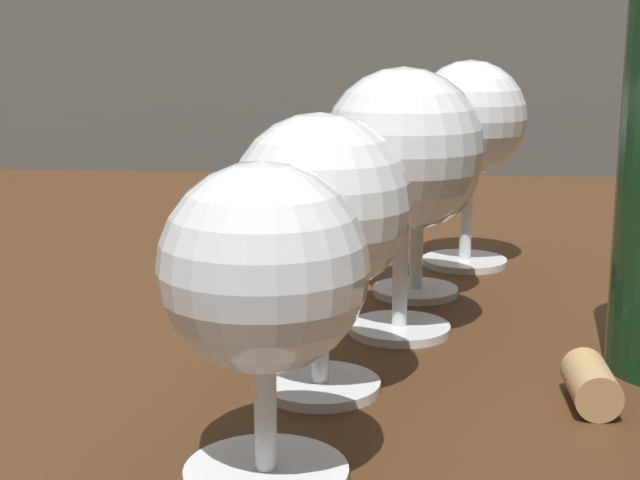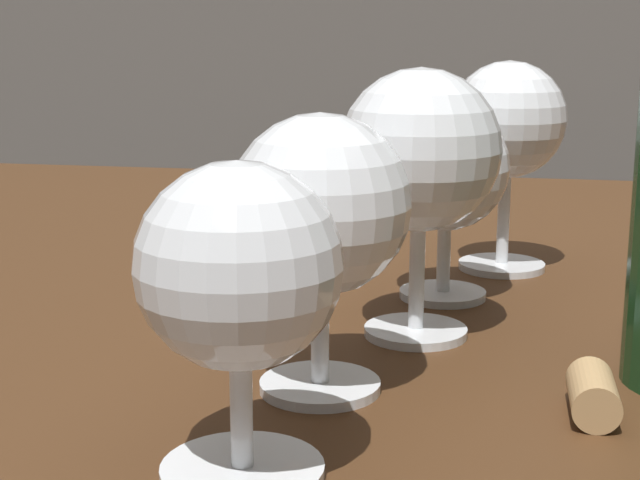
{
  "view_description": "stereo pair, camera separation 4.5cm",
  "coord_description": "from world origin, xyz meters",
  "px_view_note": "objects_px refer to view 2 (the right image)",
  "views": [
    {
      "loc": [
        0.08,
        -0.7,
        0.94
      ],
      "look_at": [
        0.04,
        -0.26,
        0.85
      ],
      "focal_mm": 53.14,
      "sensor_mm": 36.0,
      "label": 1
    },
    {
      "loc": [
        0.12,
        -0.69,
        0.94
      ],
      "look_at": [
        0.04,
        -0.26,
        0.85
      ],
      "focal_mm": 53.14,
      "sensor_mm": 36.0,
      "label": 2
    }
  ],
  "objects_px": {
    "wine_glass_white": "(446,172)",
    "cork": "(593,394)",
    "wine_glass_amber": "(239,276)",
    "wine_glass_merlot": "(320,209)",
    "wine_glass_rose": "(420,155)",
    "wine_glass_port": "(507,125)"
  },
  "relations": [
    {
      "from": "wine_glass_white",
      "to": "cork",
      "type": "distance_m",
      "value": 0.22
    },
    {
      "from": "wine_glass_amber",
      "to": "cork",
      "type": "distance_m",
      "value": 0.18
    },
    {
      "from": "wine_glass_amber",
      "to": "wine_glass_white",
      "type": "height_order",
      "value": "same"
    },
    {
      "from": "wine_glass_merlot",
      "to": "wine_glass_white",
      "type": "xyz_separation_m",
      "value": [
        0.05,
        0.18,
        -0.01
      ]
    },
    {
      "from": "cork",
      "to": "wine_glass_amber",
      "type": "bearing_deg",
      "value": -148.26
    },
    {
      "from": "wine_glass_rose",
      "to": "wine_glass_merlot",
      "type": "bearing_deg",
      "value": -112.06
    },
    {
      "from": "wine_glass_merlot",
      "to": "wine_glass_white",
      "type": "relative_size",
      "value": 1.07
    },
    {
      "from": "wine_glass_merlot",
      "to": "cork",
      "type": "distance_m",
      "value": 0.15
    },
    {
      "from": "wine_glass_amber",
      "to": "wine_glass_port",
      "type": "xyz_separation_m",
      "value": [
        0.1,
        0.36,
        0.02
      ]
    },
    {
      "from": "wine_glass_amber",
      "to": "wine_glass_port",
      "type": "bearing_deg",
      "value": 74.53
    },
    {
      "from": "wine_glass_amber",
      "to": "wine_glass_port",
      "type": "height_order",
      "value": "wine_glass_port"
    },
    {
      "from": "wine_glass_white",
      "to": "wine_glass_rose",
      "type": "bearing_deg",
      "value": -97.05
    },
    {
      "from": "wine_glass_white",
      "to": "wine_glass_port",
      "type": "relative_size",
      "value": 0.83
    },
    {
      "from": "wine_glass_merlot",
      "to": "wine_glass_port",
      "type": "xyz_separation_m",
      "value": [
        0.09,
        0.27,
        0.02
      ]
    },
    {
      "from": "wine_glass_merlot",
      "to": "cork",
      "type": "bearing_deg",
      "value": -3.84
    },
    {
      "from": "wine_glass_merlot",
      "to": "wine_glass_amber",
      "type": "bearing_deg",
      "value": -97.67
    },
    {
      "from": "wine_glass_white",
      "to": "wine_glass_port",
      "type": "distance_m",
      "value": 0.1
    },
    {
      "from": "wine_glass_amber",
      "to": "wine_glass_merlot",
      "type": "height_order",
      "value": "wine_glass_merlot"
    },
    {
      "from": "wine_glass_rose",
      "to": "cork",
      "type": "bearing_deg",
      "value": -48.91
    },
    {
      "from": "cork",
      "to": "wine_glass_rose",
      "type": "bearing_deg",
      "value": 131.09
    },
    {
      "from": "wine_glass_amber",
      "to": "wine_glass_port",
      "type": "relative_size",
      "value": 0.83
    },
    {
      "from": "wine_glass_amber",
      "to": "wine_glass_merlot",
      "type": "xyz_separation_m",
      "value": [
        0.01,
        0.1,
        0.01
      ]
    }
  ]
}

